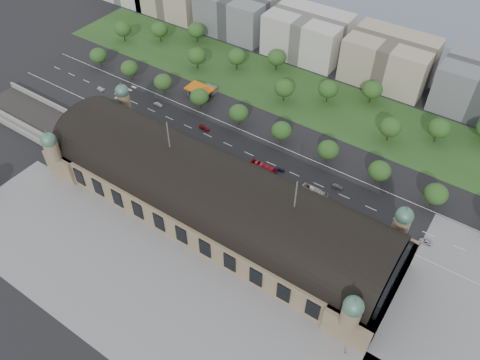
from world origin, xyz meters
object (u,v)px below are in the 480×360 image
Objects in this scene: parked_car_2 at (153,138)px; parked_car_5 at (172,140)px; traffic_car_5 at (337,187)px; pedestrian_0 at (345,353)px; parked_car_4 at (180,144)px; parked_car_0 at (122,117)px; petrol_station at (205,89)px; parked_car_3 at (142,127)px; traffic_car_1 at (158,105)px; traffic_car_6 at (425,241)px; traffic_car_2 at (146,121)px; bus_mid at (264,176)px; parked_car_6 at (215,160)px; bus_east at (315,192)px; traffic_car_4 at (280,170)px; parked_car_1 at (157,139)px; traffic_car_0 at (100,89)px; bus_west at (263,168)px; traffic_car_3 at (204,128)px.

parked_car_5 reaches higher than parked_car_2.
traffic_car_5 is 74.11m from pedestrian_0.
parked_car_2 is at bearing -108.47° from parked_car_4.
parked_car_0 is (-111.31, -16.22, 0.00)m from traffic_car_5.
petrol_station is 2.91× the size of parked_car_5.
parked_car_3 is 0.91× the size of parked_car_5.
traffic_car_6 is (143.67, -9.66, -0.13)m from traffic_car_1.
traffic_car_2 is 69.86m from bus_mid.
parked_car_6 is (-53.38, -16.12, 0.07)m from traffic_car_5.
parked_car_4 is at bearing -122.61° from traffic_car_1.
traffic_car_2 is 0.51× the size of bus_east.
parked_car_3 reaches higher than traffic_car_4.
petrol_station is 2.81× the size of traffic_car_1.
traffic_car_4 is 72.31m from parked_car_3.
pedestrian_0 is at bearing 51.10° from parked_car_0.
bus_mid is (-3.23, -8.68, 1.06)m from traffic_car_4.
parked_car_1 is (26.28, -3.14, 0.07)m from parked_car_0.
parked_car_6 is at bearing 77.72° from traffic_car_2.
traffic_car_2 is 1.24× the size of parked_car_4.
parked_car_1 is (53.24, -14.67, 0.04)m from traffic_car_0.
pedestrian_0 is at bearing 61.30° from traffic_car_2.
traffic_car_1 is at bearing 81.64° from bus_mid.
parked_car_1 reaches higher than parked_car_6.
parked_car_2 is 9.00m from parked_car_5.
traffic_car_0 is 0.35× the size of bus_west.
parked_car_1 reaches higher than traffic_car_5.
traffic_car_3 is 40.31m from bus_west.
parked_car_0 is 14.23m from parked_car_3.
traffic_car_0 is 0.37× the size of bus_mid.
petrol_station is at bearing 147.87° from parked_car_1.
traffic_car_2 is 1.35× the size of parked_car_3.
traffic_car_3 is 65.59m from bus_east.
parked_car_0 is 32.36m from parked_car_5.
traffic_car_6 is at bearing -13.88° from petrol_station.
parked_car_3 is (-137.82, -8.93, 0.06)m from traffic_car_6.
bus_west is 7.97× the size of pedestrian_0.
traffic_car_1 is at bearing -177.56° from parked_car_1.
traffic_car_0 reaches higher than traffic_car_5.
bus_west reaches higher than pedestrian_0.
parked_car_3 is at bearing 78.05° from traffic_car_0.
petrol_station reaches higher than parked_car_3.
traffic_car_1 is 1.13× the size of parked_car_2.
petrol_station is 57.00m from traffic_car_0.
traffic_car_5 is at bearing -32.03° from bus_east.
parked_car_6 reaches higher than parked_car_5.
pedestrian_0 reaches higher than traffic_car_5.
traffic_car_3 is 1.23× the size of traffic_car_5.
bus_mid reaches higher than bus_east.
traffic_car_5 is at bearing 67.05° from parked_car_4.
bus_west is at bearing 63.47° from parked_car_1.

